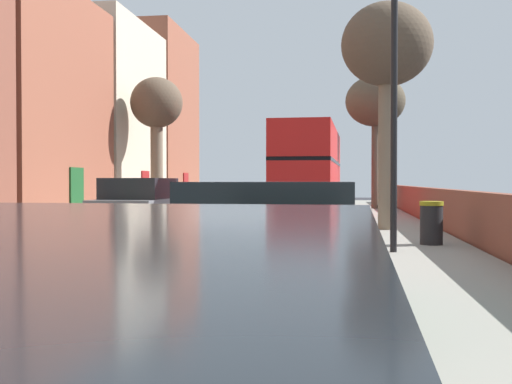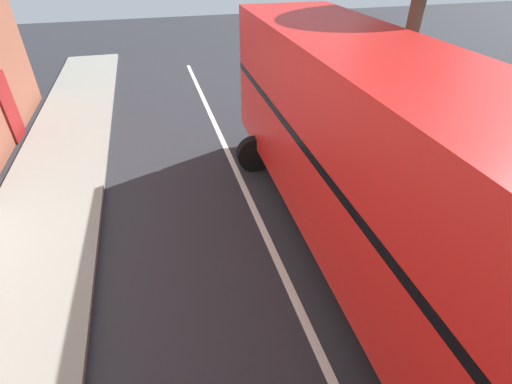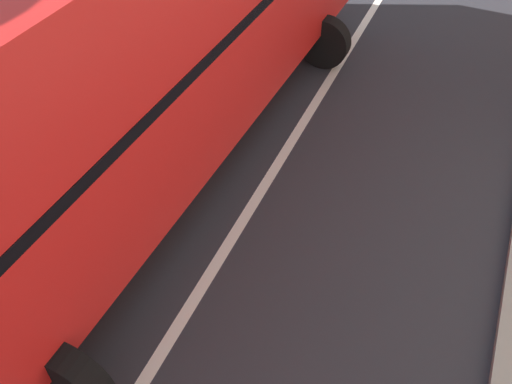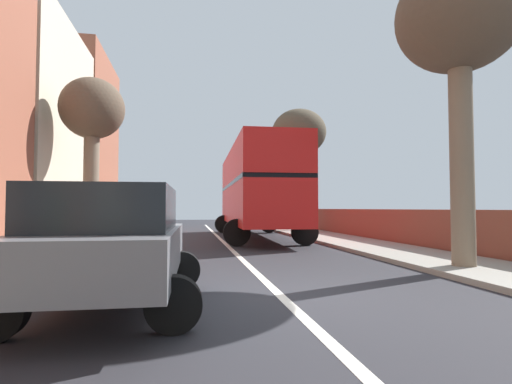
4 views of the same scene
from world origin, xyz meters
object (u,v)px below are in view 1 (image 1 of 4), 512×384
object	(u,v)px
street_tree_left_0	(157,109)
lamppost_right	(394,75)
street_tree_right_1	(387,51)
parked_car_green_right_1	(275,243)
parked_car_grey_left_2	(141,204)
double_decker_bus	(310,165)
litter_bin_right	(431,223)
street_tree_right_3	(375,103)

from	to	relation	value
street_tree_left_0	lamppost_right	world-z (taller)	lamppost_right
street_tree_left_0	street_tree_right_1	xyz separation A→B (m)	(9.55, -7.43, 0.76)
parked_car_green_right_1	street_tree_left_0	bearing A→B (deg)	110.63
parked_car_green_right_1	parked_car_grey_left_2	size ratio (longest dim) A/B	1.08
street_tree_left_0	lamppost_right	bearing A→B (deg)	-55.54
parked_car_green_right_1	street_tree_right_1	world-z (taller)	street_tree_right_1
double_decker_bus	parked_car_grey_left_2	xyz separation A→B (m)	(-4.20, -12.45, -1.41)
double_decker_bus	lamppost_right	world-z (taller)	lamppost_right
double_decker_bus	parked_car_green_right_1	size ratio (longest dim) A/B	2.62
parked_car_grey_left_2	litter_bin_right	size ratio (longest dim) A/B	4.01
street_tree_right_3	litter_bin_right	bearing A→B (deg)	-89.03
parked_car_grey_left_2	street_tree_left_0	bearing A→B (deg)	104.55
street_tree_left_0	double_decker_bus	bearing A→B (deg)	23.49
parked_car_grey_left_2	street_tree_right_3	xyz separation A→B (m)	(7.48, 16.55, 4.85)
parked_car_grey_left_2	lamppost_right	world-z (taller)	lamppost_right
parked_car_grey_left_2	street_tree_right_3	distance (m)	18.80
street_tree_right_1	litter_bin_right	distance (m)	6.69
parked_car_green_right_1	street_tree_right_1	distance (m)	13.44
parked_car_green_right_1	litter_bin_right	size ratio (longest dim) A/B	4.32
street_tree_left_0	street_tree_right_1	distance (m)	12.13
street_tree_left_0	lamppost_right	xyz separation A→B (m)	(9.28, -13.52, -1.02)
street_tree_left_0	litter_bin_right	xyz separation A→B (m)	(10.28, -11.87, -4.19)
parked_car_green_right_1	litter_bin_right	world-z (taller)	parked_car_green_right_1
double_decker_bus	street_tree_right_1	xyz separation A→B (m)	(2.87, -10.34, 3.22)
street_tree_left_0	street_tree_right_1	world-z (taller)	street_tree_right_1
lamppost_right	parked_car_grey_left_2	bearing A→B (deg)	149.68
street_tree_right_1	litter_bin_right	bearing A→B (deg)	-80.70
street_tree_right_3	litter_bin_right	xyz separation A→B (m)	(0.32, -18.87, -5.17)
double_decker_bus	street_tree_right_3	world-z (taller)	street_tree_right_3
double_decker_bus	street_tree_right_1	world-z (taller)	street_tree_right_1
street_tree_left_0	litter_bin_right	size ratio (longest dim) A/B	6.04
litter_bin_right	parked_car_green_right_1	bearing A→B (deg)	-109.30
street_tree_right_1	double_decker_bus	bearing A→B (deg)	105.53
double_decker_bus	street_tree_right_1	bearing A→B (deg)	-74.47
street_tree_left_0	lamppost_right	size ratio (longest dim) A/B	0.97
street_tree_right_1	parked_car_grey_left_2	bearing A→B (deg)	-163.38
double_decker_bus	litter_bin_right	size ratio (longest dim) A/B	11.33
parked_car_green_right_1	street_tree_right_1	xyz separation A→B (m)	(2.07, 12.43, 4.66)
parked_car_grey_left_2	street_tree_right_1	bearing A→B (deg)	16.62
parked_car_grey_left_2	street_tree_right_1	world-z (taller)	street_tree_right_1
street_tree_left_0	street_tree_right_3	world-z (taller)	street_tree_right_3
double_decker_bus	parked_car_grey_left_2	size ratio (longest dim) A/B	2.83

